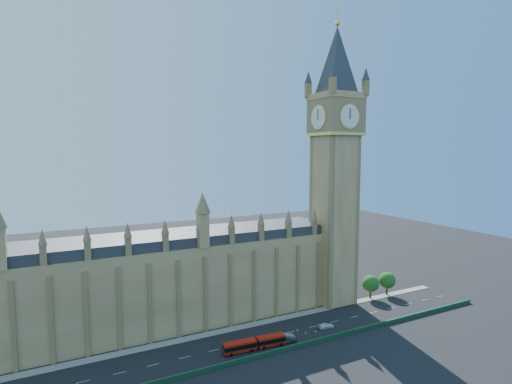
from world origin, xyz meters
name	(u,v)px	position (x,y,z in m)	size (l,w,h in m)	color
ground	(254,341)	(0.00, 0.00, 0.00)	(400.00, 400.00, 0.00)	black
palace_westminster	(145,283)	(-25.00, 22.00, 13.86)	(120.00, 20.00, 28.00)	#987849
elizabeth_tower	(335,146)	(38.00, 13.99, 54.56)	(20.59, 20.59, 105.00)	#987849
bridge_parapet	(270,353)	(0.00, -9.00, 0.60)	(160.00, 0.60, 1.20)	#1E4C2D
kerb_north	(240,327)	(0.00, 9.50, 0.08)	(160.00, 3.00, 0.16)	gray
tree_east_near	(371,283)	(52.22, 10.08, 5.64)	(6.00, 6.00, 8.50)	#382619
tree_east_far	(387,280)	(60.22, 10.08, 5.64)	(6.00, 6.00, 8.50)	#382619
red_bus	(255,344)	(-2.01, -4.43, 1.55)	(17.49, 3.91, 2.95)	#B6180C
car_grey	(289,340)	(8.07, -5.43, 0.78)	(1.84, 4.58, 1.56)	#3D3F44
car_silver	(287,336)	(8.77, -3.18, 0.77)	(1.64, 4.69, 1.55)	#9FA1A6
car_white	(326,326)	(22.92, -2.61, 0.72)	(2.01, 4.93, 1.43)	silver
cone_a	(306,333)	(15.35, -2.90, 0.32)	(0.53, 0.53, 0.64)	black
cone_b	(297,330)	(14.00, -0.64, 0.36)	(0.56, 0.56, 0.73)	black
cone_c	(297,330)	(14.00, -0.54, 0.33)	(0.48, 0.48, 0.68)	black
cone_d	(315,332)	(18.27, -3.68, 0.36)	(0.47, 0.47, 0.72)	black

